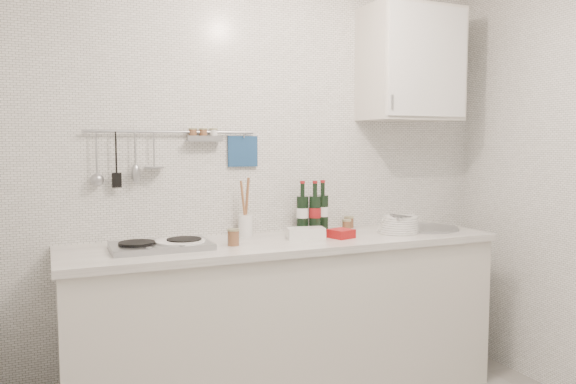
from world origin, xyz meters
The scene contains 14 objects.
back_wall centered at (0.00, 1.40, 1.25)m, with size 3.00×0.02×2.50m, color silver.
counter centered at (0.01, 1.10, 0.43)m, with size 2.44×0.64×0.96m.
wall_rail centered at (-0.60, 1.37, 1.43)m, with size 0.98×0.09×0.34m.
wall_cabinet centered at (0.90, 1.22, 1.95)m, with size 0.60×0.38×0.70m.
plate_stack_hob centered at (-0.61, 1.08, 0.94)m, with size 0.27×0.27×0.04m.
plate_stack_sink centered at (0.72, 1.06, 0.97)m, with size 0.27×0.25×0.10m.
wine_bottles centered at (0.25, 1.28, 1.07)m, with size 0.22×0.11×0.31m.
butter_dish centered at (0.11, 1.08, 0.95)m, with size 0.21×0.10×0.06m, color white.
strawberry_punnet centered at (0.30, 1.02, 0.94)m, with size 0.12×0.12×0.05m, color #B51514.
utensil_crock centered at (-0.18, 1.29, 1.00)m, with size 0.08×0.08×0.34m.
jar_a centered at (-0.17, 1.34, 0.97)m, with size 0.07×0.07×0.10m.
jar_b centered at (0.54, 1.35, 0.96)m, with size 0.06×0.06×0.07m.
jar_c centered at (0.46, 1.24, 0.96)m, with size 0.06×0.06×0.07m.
jar_d centered at (-0.33, 1.04, 0.96)m, with size 0.06×0.06×0.09m.
Camera 1 is at (-1.22, -1.76, 1.46)m, focal length 35.00 mm.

